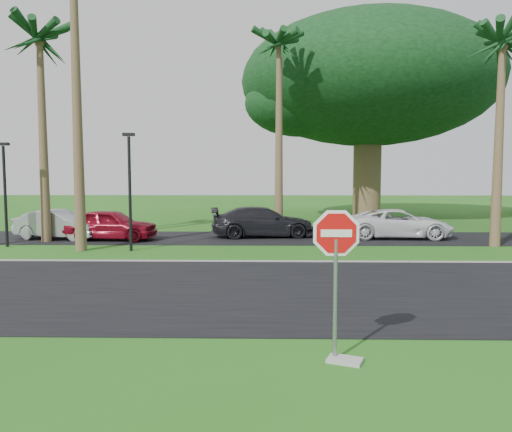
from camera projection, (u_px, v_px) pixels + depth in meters
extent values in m
plane|color=#255715|center=(294.00, 310.00, 11.22)|extent=(120.00, 120.00, 0.00)
cube|color=black|center=(290.00, 289.00, 13.21)|extent=(120.00, 8.00, 0.02)
cube|color=black|center=(279.00, 238.00, 23.67)|extent=(120.00, 5.00, 0.02)
cube|color=gray|center=(284.00, 261.00, 17.24)|extent=(120.00, 0.12, 0.06)
cylinder|color=gray|center=(335.00, 300.00, 8.14)|extent=(0.07, 0.07, 2.00)
cylinder|color=white|center=(336.00, 233.00, 8.04)|extent=(1.05, 0.02, 1.05)
cylinder|color=red|center=(336.00, 233.00, 8.04)|extent=(0.90, 0.02, 0.90)
cube|color=white|center=(336.00, 233.00, 8.04)|extent=(0.50, 0.02, 0.12)
cone|color=brown|center=(43.00, 141.00, 22.01)|extent=(0.44, 0.44, 9.00)
cone|color=brown|center=(77.00, 104.00, 19.36)|extent=(0.44, 0.44, 11.50)
cone|color=brown|center=(279.00, 140.00, 24.76)|extent=(0.44, 0.44, 9.50)
cone|color=brown|center=(499.00, 145.00, 20.64)|extent=(0.44, 0.44, 8.50)
cylinder|color=brown|center=(367.00, 175.00, 32.76)|extent=(1.80, 1.80, 6.00)
ellipsoid|color=black|center=(369.00, 82.00, 32.25)|extent=(16.50, 16.50, 8.25)
cylinder|color=black|center=(5.00, 197.00, 20.74)|extent=(0.12, 0.12, 4.20)
cube|color=black|center=(3.00, 144.00, 20.56)|extent=(0.45, 0.25, 0.12)
cylinder|color=black|center=(130.00, 194.00, 19.62)|extent=(0.12, 0.12, 4.50)
cube|color=black|center=(129.00, 135.00, 19.42)|extent=(0.45, 0.25, 0.12)
imported|color=#AEB0B6|center=(59.00, 225.00, 23.23)|extent=(4.33, 2.30, 1.36)
imported|color=maroon|center=(111.00, 225.00, 22.88)|extent=(4.29, 2.02, 1.42)
imported|color=black|center=(263.00, 222.00, 24.04)|extent=(5.17, 2.58, 1.44)
imported|color=white|center=(399.00, 224.00, 23.57)|extent=(5.04, 2.54, 1.37)
cube|color=#A3A39B|center=(345.00, 360.00, 8.11)|extent=(0.64, 0.53, 0.06)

